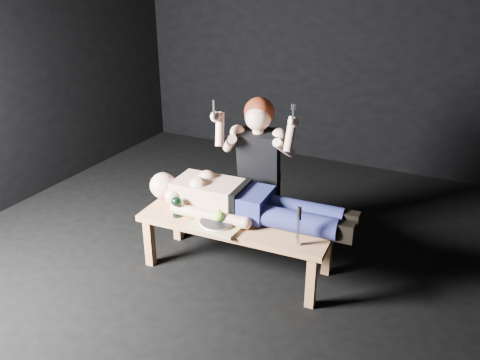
{
  "coord_description": "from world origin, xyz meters",
  "views": [
    {
      "loc": [
        1.51,
        -3.05,
        2.24
      ],
      "look_at": [
        0.01,
        -0.06,
        0.75
      ],
      "focal_mm": 36.88,
      "sensor_mm": 36.0,
      "label": 1
    }
  ],
  "objects_px": {
    "carving_knife": "(299,226)",
    "serving_tray": "(217,225)",
    "lying_man": "(247,199)",
    "goblet": "(177,206)",
    "kneeling_woman": "(260,169)",
    "table": "(237,244)"
  },
  "relations": [
    {
      "from": "kneeling_woman",
      "to": "lying_man",
      "type": "bearing_deg",
      "value": -92.81
    },
    {
      "from": "kneeling_woman",
      "to": "carving_knife",
      "type": "height_order",
      "value": "kneeling_woman"
    },
    {
      "from": "serving_tray",
      "to": "carving_knife",
      "type": "height_order",
      "value": "carving_knife"
    },
    {
      "from": "carving_knife",
      "to": "kneeling_woman",
      "type": "bearing_deg",
      "value": 128.79
    },
    {
      "from": "lying_man",
      "to": "goblet",
      "type": "xyz_separation_m",
      "value": [
        -0.47,
        -0.26,
        -0.06
      ]
    },
    {
      "from": "table",
      "to": "carving_knife",
      "type": "distance_m",
      "value": 0.68
    },
    {
      "from": "serving_tray",
      "to": "goblet",
      "type": "height_order",
      "value": "goblet"
    },
    {
      "from": "lying_man",
      "to": "carving_knife",
      "type": "bearing_deg",
      "value": -28.19
    },
    {
      "from": "kneeling_woman",
      "to": "serving_tray",
      "type": "distance_m",
      "value": 0.7
    },
    {
      "from": "table",
      "to": "lying_man",
      "type": "distance_m",
      "value": 0.38
    },
    {
      "from": "serving_tray",
      "to": "goblet",
      "type": "relative_size",
      "value": 2.25
    },
    {
      "from": "goblet",
      "to": "table",
      "type": "bearing_deg",
      "value": 22.03
    },
    {
      "from": "carving_knife",
      "to": "lying_man",
      "type": "bearing_deg",
      "value": 151.81
    },
    {
      "from": "lying_man",
      "to": "goblet",
      "type": "height_order",
      "value": "lying_man"
    },
    {
      "from": "serving_tray",
      "to": "goblet",
      "type": "bearing_deg",
      "value": -179.38
    },
    {
      "from": "lying_man",
      "to": "serving_tray",
      "type": "distance_m",
      "value": 0.31
    },
    {
      "from": "table",
      "to": "kneeling_woman",
      "type": "xyz_separation_m",
      "value": [
        -0.03,
        0.5,
        0.44
      ]
    },
    {
      "from": "kneeling_woman",
      "to": "serving_tray",
      "type": "bearing_deg",
      "value": -107.27
    },
    {
      "from": "goblet",
      "to": "kneeling_woman",
      "type": "bearing_deg",
      "value": 59.73
    },
    {
      "from": "table",
      "to": "serving_tray",
      "type": "relative_size",
      "value": 3.92
    },
    {
      "from": "carving_knife",
      "to": "serving_tray",
      "type": "bearing_deg",
      "value": 178.68
    },
    {
      "from": "kneeling_woman",
      "to": "carving_knife",
      "type": "bearing_deg",
      "value": -61.71
    }
  ]
}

